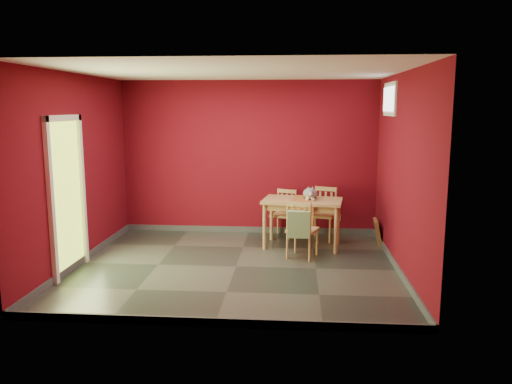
# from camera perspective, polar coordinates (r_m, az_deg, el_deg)

# --- Properties ---
(ground) EXTENTS (4.50, 4.50, 0.00)m
(ground) POSITION_cam_1_polar(r_m,az_deg,el_deg) (7.15, -2.30, -8.50)
(ground) COLOR #2D342D
(ground) RESTS_ON ground
(room_shell) EXTENTS (4.50, 4.50, 4.50)m
(room_shell) POSITION_cam_1_polar(r_m,az_deg,el_deg) (7.14, -2.30, -8.12)
(room_shell) COLOR #5E0914
(room_shell) RESTS_ON ground
(doorway) EXTENTS (0.06, 1.01, 2.13)m
(doorway) POSITION_cam_1_polar(r_m,az_deg,el_deg) (7.12, -20.85, 0.10)
(doorway) COLOR #B7D838
(doorway) RESTS_ON ground
(window) EXTENTS (0.05, 0.90, 0.50)m
(window) POSITION_cam_1_polar(r_m,az_deg,el_deg) (7.88, 15.03, 10.21)
(window) COLOR white
(window) RESTS_ON room_shell
(outlet_plate) EXTENTS (0.08, 0.02, 0.12)m
(outlet_plate) POSITION_cam_1_polar(r_m,az_deg,el_deg) (8.99, 9.39, -2.88)
(outlet_plate) COLOR silver
(outlet_plate) RESTS_ON room_shell
(dining_table) EXTENTS (1.33, 0.89, 0.78)m
(dining_table) POSITION_cam_1_polar(r_m,az_deg,el_deg) (8.02, 5.33, -1.53)
(dining_table) COLOR tan
(dining_table) RESTS_ON ground
(table_runner) EXTENTS (0.42, 0.73, 0.35)m
(table_runner) POSITION_cam_1_polar(r_m,az_deg,el_deg) (7.90, 5.34, -1.38)
(table_runner) COLOR #A05729
(table_runner) RESTS_ON dining_table
(chair_far_left) EXTENTS (0.49, 0.49, 0.82)m
(chair_far_left) POSITION_cam_1_polar(r_m,az_deg,el_deg) (8.68, 3.24, -2.40)
(chair_far_left) COLOR tan
(chair_far_left) RESTS_ON ground
(chair_far_right) EXTENTS (0.52, 0.52, 0.89)m
(chair_far_right) POSITION_cam_1_polar(r_m,az_deg,el_deg) (8.59, 7.71, -2.38)
(chair_far_right) COLOR tan
(chair_far_right) RESTS_ON ground
(chair_near) EXTENTS (0.52, 0.52, 0.87)m
(chair_near) POSITION_cam_1_polar(r_m,az_deg,el_deg) (7.47, 5.24, -4.19)
(chair_near) COLOR tan
(chair_near) RESTS_ON ground
(tote_bag) EXTENTS (0.33, 0.19, 0.46)m
(tote_bag) POSITION_cam_1_polar(r_m,az_deg,el_deg) (7.25, 4.91, -3.70)
(tote_bag) COLOR #7AA76C
(tote_bag) RESTS_ON chair_near
(cat) EXTENTS (0.35, 0.52, 0.24)m
(cat) POSITION_cam_1_polar(r_m,az_deg,el_deg) (8.07, 6.19, 0.07)
(cat) COLOR slate
(cat) RESTS_ON table_runner
(picture_frame) EXTENTS (0.16, 0.42, 0.41)m
(picture_frame) POSITION_cam_1_polar(r_m,az_deg,el_deg) (8.47, 13.72, -4.46)
(picture_frame) COLOR brown
(picture_frame) RESTS_ON ground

